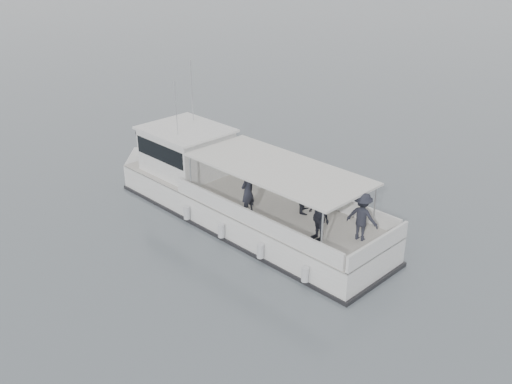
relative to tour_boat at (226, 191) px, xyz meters
The scene contains 2 objects.
ground 3.57m from the tour_boat, 21.03° to the left, with size 1400.00×1400.00×0.00m, color #555D64.
tour_boat is the anchor object (origin of this frame).
Camera 1 is at (11.72, -18.68, 11.66)m, focal length 40.00 mm.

